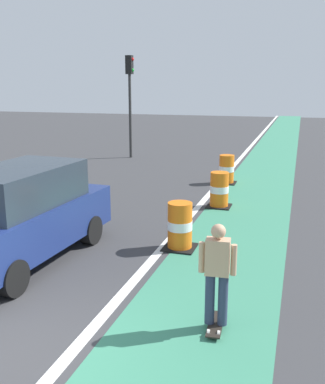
# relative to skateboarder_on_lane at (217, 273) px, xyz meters

# --- Properties ---
(ground_plane) EXTENTS (100.00, 100.00, 0.00)m
(ground_plane) POSITION_rel_skateboarder_on_lane_xyz_m (-2.72, -1.58, -0.91)
(ground_plane) COLOR #38383A
(bike_lane_strip) EXTENTS (2.50, 80.00, 0.01)m
(bike_lane_strip) POSITION_rel_skateboarder_on_lane_xyz_m (-0.32, 10.42, -0.91)
(bike_lane_strip) COLOR #387F60
(bike_lane_strip) RESTS_ON ground
(lane_divider_stripe) EXTENTS (0.20, 80.00, 0.01)m
(lane_divider_stripe) POSITION_rel_skateboarder_on_lane_xyz_m (-1.82, 10.42, -0.91)
(lane_divider_stripe) COLOR silver
(lane_divider_stripe) RESTS_ON ground
(skateboarder_on_lane) EXTENTS (0.57, 0.81, 1.69)m
(skateboarder_on_lane) POSITION_rel_skateboarder_on_lane_xyz_m (0.00, 0.00, 0.00)
(skateboarder_on_lane) COLOR black
(skateboarder_on_lane) RESTS_ON ground
(parked_suv_nearest) EXTENTS (2.09, 4.68, 2.04)m
(parked_suv_nearest) POSITION_rel_skateboarder_on_lane_xyz_m (-4.42, 1.47, 0.12)
(parked_suv_nearest) COLOR navy
(parked_suv_nearest) RESTS_ON ground
(traffic_barrel_front) EXTENTS (0.73, 0.73, 1.09)m
(traffic_barrel_front) POSITION_rel_skateboarder_on_lane_xyz_m (-1.43, 3.17, -0.38)
(traffic_barrel_front) COLOR orange
(traffic_barrel_front) RESTS_ON ground
(traffic_barrel_mid) EXTENTS (0.73, 0.73, 1.09)m
(traffic_barrel_mid) POSITION_rel_skateboarder_on_lane_xyz_m (-1.21, 7.00, -0.38)
(traffic_barrel_mid) COLOR orange
(traffic_barrel_mid) RESTS_ON ground
(traffic_barrel_back) EXTENTS (0.73, 0.73, 1.09)m
(traffic_barrel_back) POSITION_rel_skateboarder_on_lane_xyz_m (-1.55, 10.45, -0.38)
(traffic_barrel_back) COLOR orange
(traffic_barrel_back) RESTS_ON ground
(traffic_light_corner) EXTENTS (0.41, 0.32, 5.10)m
(traffic_light_corner) POSITION_rel_skateboarder_on_lane_xyz_m (-7.31, 15.21, 2.59)
(traffic_light_corner) COLOR #2D2D2D
(traffic_light_corner) RESTS_ON ground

